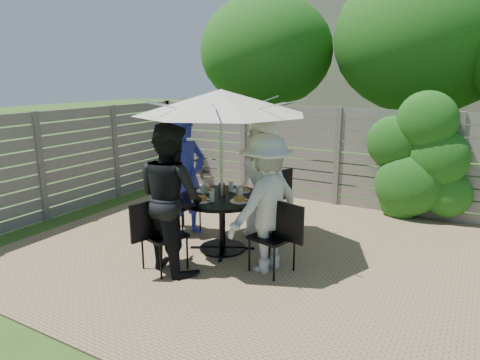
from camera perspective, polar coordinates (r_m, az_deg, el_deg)
The scene contains 22 objects.
backyard_envelope at distance 15.15m, azimuth 21.97°, elevation 13.60°, with size 60.00×60.00×5.00m.
patio_table at distance 5.95m, azimuth -2.40°, elevation -4.38°, with size 1.52×1.52×0.80m.
umbrella at distance 5.66m, azimuth -2.56°, elevation 10.35°, with size 2.89×2.89×2.23m.
chair_back at distance 6.67m, azimuth 3.99°, elevation -4.72°, with size 0.62×0.75×0.98m.
person_back at distance 6.41m, azimuth 3.23°, elevation 0.06°, with size 0.87×0.57×1.78m, color white.
chair_left at distance 6.77m, azimuth -7.72°, elevation -4.73°, with size 0.69×0.51×0.91m.
person_left at distance 6.49m, azimuth -7.19°, elevation 0.31°, with size 0.66×0.44×1.82m, color #2B37BC.
chair_front at distance 5.51m, azimuth -10.14°, elevation -9.09°, with size 0.57×0.73×0.96m.
person_front at distance 5.36m, azimuth -9.21°, elevation -2.32°, with size 0.91×0.71×1.88m, color black.
chair_right at distance 5.39m, azimuth 4.40°, elevation -9.43°, with size 0.73×0.55×0.95m.
person_right at distance 5.28m, azimuth 3.43°, elevation -3.20°, with size 1.12×0.65×1.74m, color beige.
plate_back at distance 6.10m, azimuth 0.15°, elevation -1.30°, with size 0.26×0.26×0.06m.
plate_left at distance 6.14m, azimuth -4.60°, elevation -1.25°, with size 0.26×0.26×0.06m.
plate_front at distance 5.66m, azimuth -5.21°, elevation -2.59°, with size 0.26×0.26×0.06m.
plate_right at distance 5.61m, azimuth -0.04°, elevation -2.66°, with size 0.26×0.26×0.06m.
glass_back at distance 6.10m, azimuth -1.21°, elevation -0.87°, with size 0.07×0.07×0.14m, color silver.
glass_left at distance 5.99m, azimuth -4.81°, elevation -1.19°, with size 0.07×0.07×0.14m, color silver.
glass_front at distance 5.62m, azimuth -3.75°, elevation -2.18°, with size 0.07×0.07×0.14m, color silver.
glass_right at distance 5.74m, azimuth 0.05°, elevation -1.81°, with size 0.07×0.07×0.14m, color silver.
syrup_jug at distance 5.93m, azimuth -2.44°, elevation -1.20°, with size 0.09×0.09×0.16m, color #59280C.
coffee_cup at distance 5.93m, azimuth -0.18°, elevation -1.40°, with size 0.08×0.08×0.12m, color #C6B293.
bicycle at distance 9.27m, azimuth -6.51°, elevation 1.85°, with size 0.67×1.92×1.01m, color #333338.
Camera 1 is at (2.31, -4.70, 2.41)m, focal length 32.00 mm.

